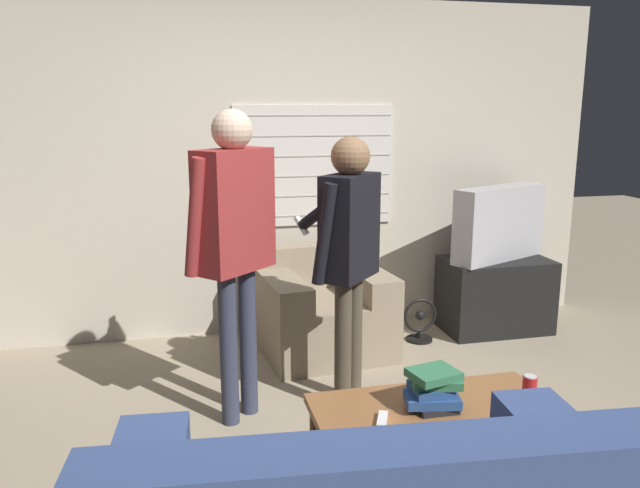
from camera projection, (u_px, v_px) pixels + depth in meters
ground_plane at (345, 462)px, 3.15m from camera, size 16.00×16.00×0.00m
wall_back at (278, 170)px, 4.80m from camera, size 5.20×0.08×2.55m
armchair_beige at (321, 309)px, 4.55m from camera, size 0.96×0.92×0.74m
coffee_table at (436, 416)px, 2.82m from camera, size 1.11×0.57×0.43m
tv_stand at (495, 294)px, 4.96m from camera, size 0.83×0.50×0.58m
tv at (499, 223)px, 4.84m from camera, size 0.88×0.54×0.57m
person_left_standing at (234, 227)px, 3.37m from camera, size 0.53×0.82×1.75m
person_right_standing at (348, 241)px, 3.55m from camera, size 0.46×0.72×1.60m
book_stack at (433, 389)px, 2.79m from camera, size 0.27×0.21×0.18m
soda_can at (529, 389)px, 2.87m from camera, size 0.07×0.07×0.13m
spare_remote at (382, 420)px, 2.68m from camera, size 0.09×0.14×0.02m
floor_fan at (420, 322)px, 4.75m from camera, size 0.27×0.20×0.33m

